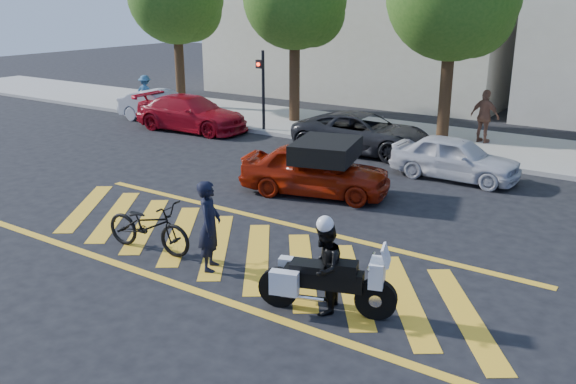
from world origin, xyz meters
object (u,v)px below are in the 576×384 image
Objects in this scene: red_convertible at (316,170)px; parked_mid_right at (455,158)px; officer_bike at (210,226)px; bicycle at (148,226)px; police_motorcycle at (324,281)px; officer_moto at (324,268)px; parked_mid_left at (363,133)px; parked_left at (191,113)px; parked_far_left at (161,106)px.

red_convertible reaches higher than parked_mid_right.
bicycle is at bearing 62.64° from officer_bike.
parked_mid_right reaches higher than bicycle.
officer_moto reaches higher than police_motorcycle.
bicycle is at bearing 177.52° from parked_mid_left.
parked_left is (-9.26, 9.54, -0.21)m from officer_bike.
officer_bike reaches higher than parked_mid_right.
parked_mid_right is at bearing -40.37° from officer_bike.
officer_bike is at bearing -113.36° from officer_moto.
officer_moto is (2.73, -0.23, -0.11)m from officer_bike.
parked_left is at bearing 91.36° from parked_mid_left.
parked_left is (-12.01, 9.78, 0.12)m from police_motorcycle.
red_convertible is at bearing 104.25° from police_motorcycle.
parked_mid_right is (11.11, -0.75, -0.06)m from parked_left.
officer_bike is 0.45× the size of red_convertible.
parked_mid_right is at bearing 166.98° from officer_moto.
parked_far_left is at bearing -144.65° from officer_moto.
police_motorcycle is at bearing -98.70° from bicycle.
officer_bike reaches higher than officer_moto.
officer_moto is at bearing -98.55° from bicycle.
red_convertible is at bearing -171.06° from parked_mid_left.
police_motorcycle is 0.58× the size of parked_far_left.
parked_left is 1.28× the size of parked_mid_right.
officer_bike is at bearing -139.91° from parked_left.
parked_mid_right is (3.53, 8.83, 0.08)m from bicycle.
parked_far_left reaches higher than bicycle.
parked_mid_left is at bearing -174.63° from officer_moto.
officer_moto reaches higher than parked_far_left.
parked_mid_left is at bearing -17.92° from officer_bike.
parked_mid_right is at bearing 77.08° from police_motorcycle.
officer_moto reaches higher than parked_left.
parked_left reaches higher than parked_mid_right.
police_motorcycle is at bearing -128.69° from parked_far_left.
officer_bike is 5.31m from red_convertible.
parked_far_left is at bearing 38.05° from bicycle.
bicycle is 0.92× the size of police_motorcycle.
parked_left is at bearing 86.26° from parked_mid_right.
police_motorcycle is 17.74m from parked_far_left.
parked_far_left is at bearing 84.15° from parked_mid_right.
parked_far_left is (-10.80, 4.95, -0.03)m from red_convertible.
parked_mid_left is (-4.65, 10.44, 0.10)m from police_motorcycle.
officer_moto is at bearing -123.24° from officer_bike.
parked_mid_left is 4.01m from parked_mid_right.
officer_bike is 0.46× the size of parked_far_left.
officer_moto is (4.42, -0.19, 0.25)m from bicycle.
officer_bike reaches higher than red_convertible.
bicycle is at bearing -138.56° from parked_far_left.
officer_bike reaches higher than police_motorcycle.
parked_left reaches higher than police_motorcycle.
police_motorcycle is 15.49m from parked_left.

